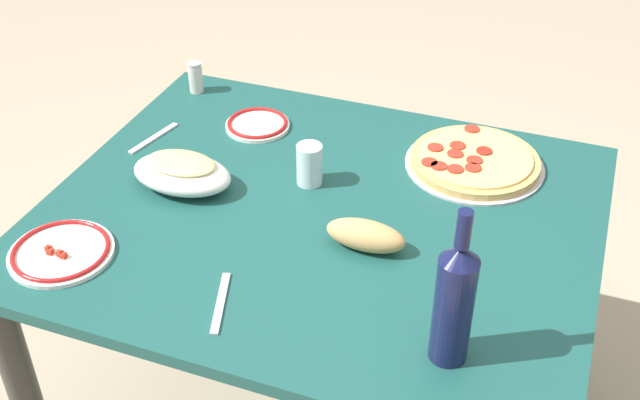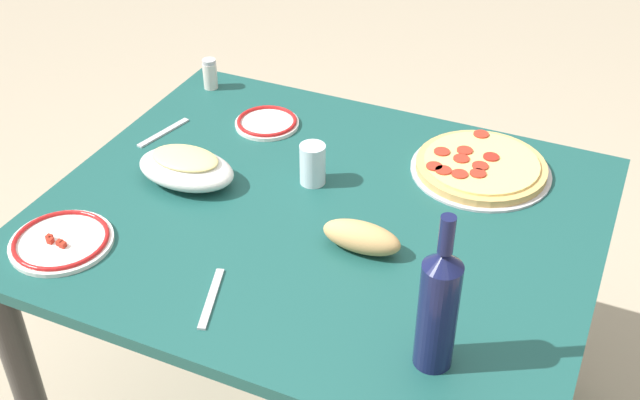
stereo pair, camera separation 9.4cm
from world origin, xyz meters
The scene contains 11 objects.
dining_table centered at (0.00, 0.00, 0.63)m, with size 1.22×1.01×0.74m.
pepperoni_pizza centered at (-0.29, -0.30, 0.76)m, with size 0.34×0.34×0.03m.
baked_pasta_dish centered at (0.33, 0.02, 0.78)m, with size 0.24×0.15×0.08m.
wine_bottle centered at (-0.37, 0.33, 0.87)m, with size 0.07×0.07×0.32m.
water_glass centered at (0.06, -0.10, 0.79)m, with size 0.06×0.06×0.10m, color silver.
side_plate_near centered at (0.28, -0.29, 0.75)m, with size 0.17×0.17×0.02m.
side_plate_far centered at (0.45, 0.33, 0.75)m, with size 0.22×0.22×0.02m.
bread_loaf centered at (-0.13, 0.09, 0.77)m, with size 0.17×0.07×0.07m, color tan.
spice_shaker centered at (0.52, -0.41, 0.79)m, with size 0.04×0.04×0.09m.
fork_left centered at (0.51, -0.14, 0.74)m, with size 0.17×0.02×0.01m, color #B7B7BC.
fork_right centered at (0.08, 0.35, 0.74)m, with size 0.17×0.02×0.01m, color #B7B7BC.
Camera 2 is at (-0.59, 1.31, 1.81)m, focal length 44.81 mm.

